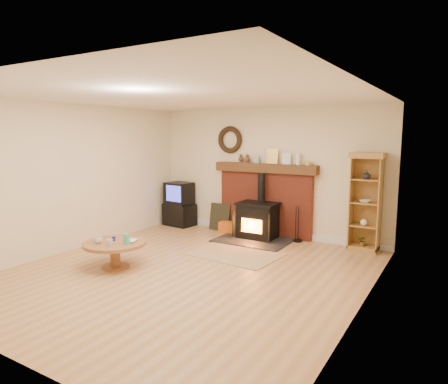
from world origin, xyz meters
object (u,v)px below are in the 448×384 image
Objects in this scene: wood_stove at (257,222)px; coffee_table at (115,247)px; curio_cabinet at (366,202)px; tv_unit at (179,205)px.

coffee_table is at bearing -112.77° from wood_stove.
curio_cabinet is (1.99, 0.28, 0.52)m from wood_stove.
tv_unit is at bearing -178.82° from curio_cabinet.
curio_cabinet is at bearing 7.97° from wood_stove.
curio_cabinet is 1.82× the size of coffee_table.
coffee_table is (0.94, -2.88, -0.14)m from tv_unit.
curio_cabinet reaches higher than coffee_table.
tv_unit is 0.56× the size of curio_cabinet.
curio_cabinet is at bearing 1.18° from tv_unit.
tv_unit reaches higher than coffee_table.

